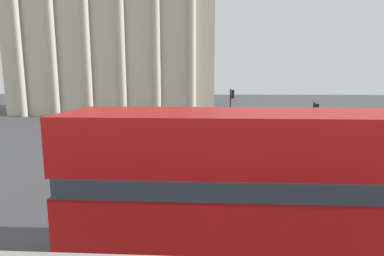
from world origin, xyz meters
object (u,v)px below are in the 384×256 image
at_px(traffic_light_far, 231,106).
at_px(pedestrian_red, 317,138).
at_px(traffic_light_mid, 314,121).
at_px(plaza_building_left, 119,32).
at_px(double_decker_bus, 287,187).
at_px(pedestrian_white, 184,114).
at_px(pedestrian_olive, 234,123).
at_px(pedestrian_yellow, 358,145).
at_px(traffic_light_near, 234,148).

relative_size(traffic_light_far, pedestrian_red, 2.36).
bearing_deg(traffic_light_mid, traffic_light_far, 130.13).
relative_size(traffic_light_mid, traffic_light_far, 0.84).
bearing_deg(plaza_building_left, double_decker_bus, -68.52).
height_order(double_decker_bus, pedestrian_white, double_decker_bus).
xyz_separation_m(double_decker_bus, pedestrian_red, (5.42, 13.13, -1.28)).
bearing_deg(pedestrian_olive, traffic_light_far, 21.73).
bearing_deg(pedestrian_yellow, traffic_light_mid, -171.50).
bearing_deg(traffic_light_far, pedestrian_yellow, -42.24).
height_order(traffic_light_near, pedestrian_yellow, traffic_light_near).
relative_size(pedestrian_yellow, pedestrian_olive, 0.90).
bearing_deg(plaza_building_left, pedestrian_yellow, -50.51).
bearing_deg(pedestrian_yellow, pedestrian_red, 166.29).
distance_m(traffic_light_mid, traffic_light_far, 7.58).
xyz_separation_m(traffic_light_far, pedestrian_white, (-4.70, 9.12, -1.70)).
height_order(traffic_light_near, pedestrian_olive, traffic_light_near).
height_order(plaza_building_left, pedestrian_white, plaza_building_left).
relative_size(double_decker_bus, pedestrian_olive, 6.00).
relative_size(pedestrian_red, pedestrian_white, 1.02).
xyz_separation_m(plaza_building_left, traffic_light_near, (14.46, -34.02, -9.82)).
relative_size(traffic_light_near, pedestrian_yellow, 2.01).
bearing_deg(pedestrian_red, pedestrian_yellow, -108.48).
distance_m(double_decker_bus, traffic_light_near, 4.99).
relative_size(traffic_light_mid, pedestrian_olive, 1.95).
relative_size(traffic_light_near, pedestrian_olive, 1.80).
xyz_separation_m(double_decker_bus, plaza_building_left, (-15.32, 38.94, 9.65)).
bearing_deg(traffic_light_far, pedestrian_olive, 77.25).
xyz_separation_m(plaza_building_left, pedestrian_white, (10.65, -11.74, -10.95)).
bearing_deg(double_decker_bus, plaza_building_left, 113.07).
bearing_deg(traffic_light_near, pedestrian_white, 99.70).
relative_size(double_decker_bus, traffic_light_far, 2.58).
height_order(traffic_light_near, traffic_light_far, traffic_light_far).
height_order(double_decker_bus, pedestrian_olive, double_decker_bus).
xyz_separation_m(traffic_light_near, pedestrian_white, (-3.81, 22.29, -1.13)).
bearing_deg(double_decker_bus, pedestrian_red, 69.17).
bearing_deg(traffic_light_mid, pedestrian_yellow, -19.32).
distance_m(pedestrian_yellow, pedestrian_white, 19.82).
bearing_deg(pedestrian_white, pedestrian_olive, -101.72).
bearing_deg(plaza_building_left, traffic_light_far, -53.66).
bearing_deg(pedestrian_olive, double_decker_bus, 33.20).
xyz_separation_m(double_decker_bus, traffic_light_mid, (4.90, 12.29, -0.01)).
relative_size(traffic_light_near, pedestrian_red, 1.83).
bearing_deg(plaza_building_left, pedestrian_olive, -50.27).
xyz_separation_m(plaza_building_left, pedestrian_yellow, (22.66, -27.50, -11.03)).
height_order(pedestrian_yellow, pedestrian_olive, pedestrian_olive).
bearing_deg(traffic_light_near, pedestrian_olive, 85.02).
height_order(traffic_light_mid, pedestrian_red, traffic_light_mid).
xyz_separation_m(pedestrian_red, pedestrian_yellow, (1.92, -1.70, -0.10)).
distance_m(traffic_light_far, pedestrian_olive, 2.55).
distance_m(double_decker_bus, plaza_building_left, 42.94).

